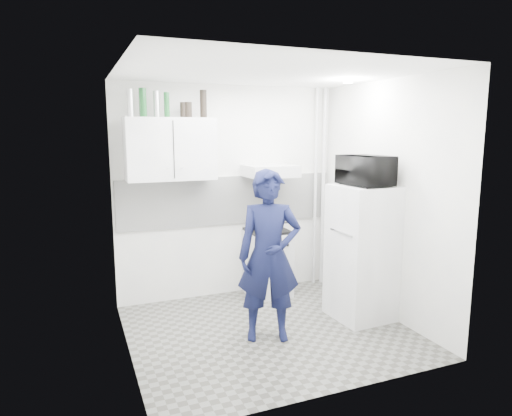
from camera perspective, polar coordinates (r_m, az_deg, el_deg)
name	(u,v)px	position (r m, az deg, el deg)	size (l,w,h in m)	color
floor	(269,331)	(4.91, 1.61, -15.07)	(2.80, 2.80, 0.00)	#61615B
ceiling	(270,72)	(4.50, 1.77, 16.61)	(2.80, 2.80, 0.00)	white
wall_back	(229,192)	(5.68, -3.40, 1.99)	(2.80, 2.80, 0.00)	white
wall_left	(124,217)	(4.17, -16.19, -1.14)	(2.60, 2.60, 0.00)	white
wall_right	(385,200)	(5.25, 15.83, 1.01)	(2.60, 2.60, 0.00)	white
person	(269,256)	(4.47, 1.65, -6.01)	(0.62, 0.41, 1.69)	black
stove	(267,263)	(5.79, 1.43, -6.92)	(0.51, 0.51, 0.81)	silver
fridge	(363,252)	(5.15, 13.17, -5.43)	(0.61, 0.61, 1.48)	white
stove_top	(267,231)	(5.68, 1.44, -2.85)	(0.49, 0.49, 0.03)	black
saucepan	(271,226)	(5.64, 1.94, -2.29)	(0.17, 0.17, 0.10)	silver
microwave	(366,171)	(5.00, 13.56, 4.57)	(0.39, 0.58, 0.32)	black
bottle_a	(130,103)	(5.21, -15.46, 12.54)	(0.07, 0.07, 0.30)	silver
bottle_b	(143,103)	(5.23, -13.97, 12.66)	(0.08, 0.08, 0.31)	#144C1E
bottle_c	(156,104)	(5.25, -12.34, 12.56)	(0.07, 0.07, 0.28)	silver
bottle_d	(167,105)	(5.27, -11.09, 12.53)	(0.06, 0.06, 0.27)	#144C1E
canister_a	(183,110)	(5.31, -9.09, 12.02)	(0.07, 0.07, 0.17)	black
canister_b	(188,110)	(5.32, -8.51, 12.03)	(0.09, 0.09, 0.17)	black
bottle_e	(203,104)	(5.37, -6.60, 12.79)	(0.08, 0.08, 0.31)	black
upper_cabinet	(170,149)	(5.27, -10.65, 7.25)	(1.00, 0.35, 0.70)	white
range_hood	(270,171)	(5.58, 1.79, 4.65)	(0.60, 0.50, 0.14)	silver
backsplash	(229,200)	(5.68, -3.34, 0.97)	(2.74, 0.03, 0.60)	white
pipe_a	(323,188)	(6.15, 8.40, 2.48)	(0.05, 0.05, 2.60)	silver
pipe_b	(315,188)	(6.09, 7.43, 2.43)	(0.04, 0.04, 2.60)	silver
ceiling_spot_fixture	(348,82)	(5.15, 11.43, 15.20)	(0.10, 0.10, 0.02)	white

